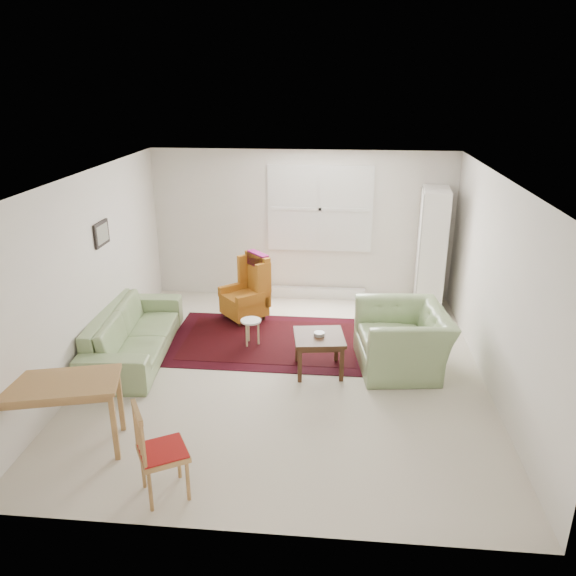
# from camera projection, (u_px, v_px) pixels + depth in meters

# --- Properties ---
(room) EXTENTS (5.04, 5.54, 2.51)m
(room) POSITION_uv_depth(u_px,v_px,m) (289.00, 275.00, 7.00)
(room) COLOR beige
(room) RESTS_ON ground
(rug) EXTENTS (2.86, 1.85, 0.03)m
(rug) POSITION_uv_depth(u_px,v_px,m) (270.00, 340.00, 8.09)
(rug) COLOR black
(rug) RESTS_ON ground
(sofa) EXTENTS (1.06, 2.32, 0.91)m
(sofa) POSITION_uv_depth(u_px,v_px,m) (133.00, 324.00, 7.56)
(sofa) COLOR #88A26C
(sofa) RESTS_ON ground
(armchair) EXTENTS (1.23, 1.37, 0.96)m
(armchair) POSITION_uv_depth(u_px,v_px,m) (403.00, 334.00, 7.21)
(armchair) COLOR #88A26C
(armchair) RESTS_ON ground
(wingback_chair) EXTENTS (0.87, 0.87, 1.04)m
(wingback_chair) POSITION_uv_depth(u_px,v_px,m) (244.00, 288.00, 8.68)
(wingback_chair) COLOR #B3691B
(wingback_chair) RESTS_ON ground
(coffee_table) EXTENTS (0.70, 0.70, 0.51)m
(coffee_table) POSITION_uv_depth(u_px,v_px,m) (319.00, 353.00, 7.19)
(coffee_table) COLOR #3C2212
(coffee_table) RESTS_ON ground
(stool) EXTENTS (0.29, 0.29, 0.39)m
(stool) POSITION_uv_depth(u_px,v_px,m) (251.00, 332.00, 7.93)
(stool) COLOR white
(stool) RESTS_ON ground
(cabinet) EXTENTS (0.49, 0.83, 1.98)m
(cabinet) POSITION_uv_depth(u_px,v_px,m) (432.00, 251.00, 8.89)
(cabinet) COLOR white
(cabinet) RESTS_ON ground
(desk) EXTENTS (1.34, 0.90, 0.77)m
(desk) POSITION_uv_depth(u_px,v_px,m) (59.00, 416.00, 5.61)
(desk) COLOR #AD7E46
(desk) RESTS_ON ground
(desk_chair) EXTENTS (0.56, 0.56, 0.94)m
(desk_chair) POSITION_uv_depth(u_px,v_px,m) (163.00, 450.00, 4.97)
(desk_chair) COLOR #AD7E46
(desk_chair) RESTS_ON ground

